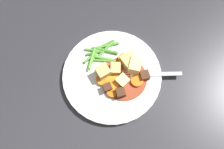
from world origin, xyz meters
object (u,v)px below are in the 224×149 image
carrot_slice_1 (118,87)px  meat_chunk_0 (145,75)px  carrot_slice_2 (124,59)px  meat_chunk_2 (107,88)px  potato_chunk_3 (115,69)px  potato_chunk_1 (103,72)px  carrot_slice_6 (112,80)px  meat_chunk_1 (121,93)px  carrot_slice_3 (113,92)px  dinner_plate (112,76)px  carrot_slice_4 (103,79)px  carrot_slice_0 (112,85)px  fork (146,74)px  potato_chunk_0 (129,61)px  potato_chunk_2 (123,80)px  carrot_slice_5 (137,81)px

carrot_slice_1 → meat_chunk_0: (0.03, 0.07, 0.00)m
carrot_slice_2 → meat_chunk_2: 0.09m
potato_chunk_3 → potato_chunk_1: bearing=-121.4°
carrot_slice_1 → carrot_slice_2: (-0.04, 0.07, 0.00)m
carrot_slice_6 → potato_chunk_1: bearing=-177.6°
meat_chunk_0 → meat_chunk_1: bearing=-104.0°
carrot_slice_3 → potato_chunk_3: size_ratio=1.03×
dinner_plate → carrot_slice_4: carrot_slice_4 is taller
dinner_plate → carrot_slice_3: size_ratio=8.59×
carrot_slice_0 → meat_chunk_2: 0.01m
carrot_slice_0 → potato_chunk_1: bearing=165.9°
carrot_slice_6 → meat_chunk_0: size_ratio=1.50×
carrot_slice_0 → meat_chunk_0: size_ratio=1.44×
dinner_plate → fork: bearing=39.5°
potato_chunk_1 → meat_chunk_2: (0.03, -0.02, -0.01)m
carrot_slice_3 → carrot_slice_6: bearing=131.0°
carrot_slice_6 → potato_chunk_1: size_ratio=1.07×
dinner_plate → potato_chunk_3: (-0.00, 0.01, 0.02)m
carrot_slice_0 → potato_chunk_0: potato_chunk_0 is taller
meat_chunk_0 → potato_chunk_3: bearing=-153.7°
dinner_plate → meat_chunk_0: meat_chunk_0 is taller
carrot_slice_1 → potato_chunk_0: potato_chunk_0 is taller
carrot_slice_6 → fork: carrot_slice_6 is taller
carrot_slice_1 → meat_chunk_1: (0.02, -0.01, 0.01)m
potato_chunk_1 → potato_chunk_2: size_ratio=1.20×
carrot_slice_2 → carrot_slice_4: size_ratio=0.97×
carrot_slice_6 → potato_chunk_3: size_ratio=1.21×
potato_chunk_3 → meat_chunk_2: (0.02, -0.05, -0.00)m
carrot_slice_6 → potato_chunk_3: potato_chunk_3 is taller
carrot_slice_0 → carrot_slice_2: 0.08m
carrot_slice_3 → carrot_slice_6: (-0.02, 0.02, -0.00)m
carrot_slice_2 → carrot_slice_3: size_ratio=1.15×
meat_chunk_1 → carrot_slice_2: bearing=123.5°
potato_chunk_0 → meat_chunk_2: size_ratio=1.67×
carrot_slice_2 → meat_chunk_0: 0.07m
potato_chunk_1 → fork: (0.08, 0.07, -0.01)m
carrot_slice_1 → carrot_slice_4: bearing=-168.9°
fork → carrot_slice_4: bearing=-133.1°
carrot_slice_0 → carrot_slice_5: 0.06m
fork → carrot_slice_3: bearing=-111.5°
carrot_slice_4 → meat_chunk_0: 0.11m
carrot_slice_2 → carrot_slice_6: 0.07m
carrot_slice_6 → fork: (0.06, 0.07, -0.00)m
meat_chunk_0 → meat_chunk_2: size_ratio=1.11×
carrot_slice_3 → carrot_slice_5: size_ratio=0.94×
carrot_slice_3 → potato_chunk_2: bearing=85.4°
carrot_slice_5 → potato_chunk_0: size_ratio=0.90×
potato_chunk_3 → meat_chunk_0: bearing=26.3°
potato_chunk_1 → carrot_slice_6: bearing=2.4°
carrot_slice_3 → potato_chunk_0: (-0.02, 0.09, 0.01)m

